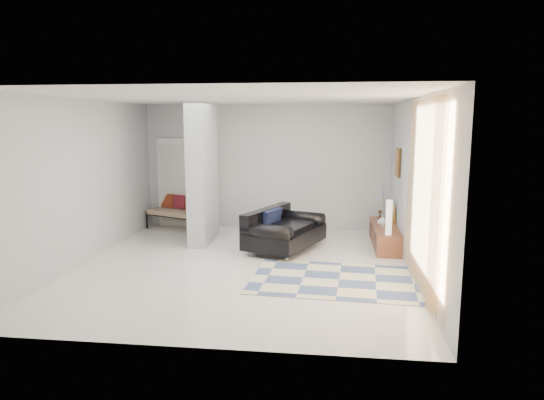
# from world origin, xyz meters

# --- Properties ---
(floor) EXTENTS (6.00, 6.00, 0.00)m
(floor) POSITION_xyz_m (0.00, 0.00, 0.00)
(floor) COLOR silver
(floor) RESTS_ON ground
(ceiling) EXTENTS (6.00, 6.00, 0.00)m
(ceiling) POSITION_xyz_m (0.00, 0.00, 2.80)
(ceiling) COLOR white
(ceiling) RESTS_ON wall_back
(wall_back) EXTENTS (6.00, 0.00, 6.00)m
(wall_back) POSITION_xyz_m (0.00, 3.00, 1.40)
(wall_back) COLOR silver
(wall_back) RESTS_ON ground
(wall_front) EXTENTS (6.00, 0.00, 6.00)m
(wall_front) POSITION_xyz_m (0.00, -3.00, 1.40)
(wall_front) COLOR silver
(wall_front) RESTS_ON ground
(wall_left) EXTENTS (0.00, 6.00, 6.00)m
(wall_left) POSITION_xyz_m (-2.75, 0.00, 1.40)
(wall_left) COLOR silver
(wall_left) RESTS_ON ground
(wall_right) EXTENTS (0.00, 6.00, 6.00)m
(wall_right) POSITION_xyz_m (2.75, 0.00, 1.40)
(wall_right) COLOR silver
(wall_right) RESTS_ON ground
(partition_column) EXTENTS (0.35, 1.20, 2.80)m
(partition_column) POSITION_xyz_m (-1.10, 1.60, 1.40)
(partition_column) COLOR #B0B5B8
(partition_column) RESTS_ON floor
(hallway_door) EXTENTS (0.85, 0.06, 2.04)m
(hallway_door) POSITION_xyz_m (-2.10, 2.96, 1.02)
(hallway_door) COLOR white
(hallway_door) RESTS_ON floor
(curtain) EXTENTS (0.00, 2.55, 2.55)m
(curtain) POSITION_xyz_m (2.67, -1.15, 1.45)
(curtain) COLOR gold
(curtain) RESTS_ON wall_right
(wall_art) EXTENTS (0.04, 0.45, 0.55)m
(wall_art) POSITION_xyz_m (2.72, 1.70, 1.65)
(wall_art) COLOR #3E2711
(wall_art) RESTS_ON wall_right
(media_console) EXTENTS (0.45, 1.87, 0.80)m
(media_console) POSITION_xyz_m (2.52, 1.70, 0.20)
(media_console) COLOR brown
(media_console) RESTS_ON floor
(loveseat) EXTENTS (1.56, 1.95, 0.76)m
(loveseat) POSITION_xyz_m (0.54, 1.22, 0.35)
(loveseat) COLOR silver
(loveseat) RESTS_ON floor
(daybed) EXTENTS (1.64, 1.17, 0.77)m
(daybed) POSITION_xyz_m (-1.91, 2.64, 0.43)
(daybed) COLOR black
(daybed) RESTS_ON floor
(area_rug) EXTENTS (2.80, 1.97, 0.01)m
(area_rug) POSITION_xyz_m (1.60, -0.53, 0.01)
(area_rug) COLOR beige
(area_rug) RESTS_ON floor
(cylinder_lamp) EXTENTS (0.12, 0.12, 0.63)m
(cylinder_lamp) POSITION_xyz_m (2.50, 0.96, 0.71)
(cylinder_lamp) COLOR white
(cylinder_lamp) RESTS_ON media_console
(bronze_figurine) EXTENTS (0.12, 0.12, 0.22)m
(bronze_figurine) POSITION_xyz_m (2.47, 2.21, 0.51)
(bronze_figurine) COLOR black
(bronze_figurine) RESTS_ON media_console
(vase) EXTENTS (0.22, 0.22, 0.21)m
(vase) POSITION_xyz_m (2.47, 1.70, 0.50)
(vase) COLOR white
(vase) RESTS_ON media_console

